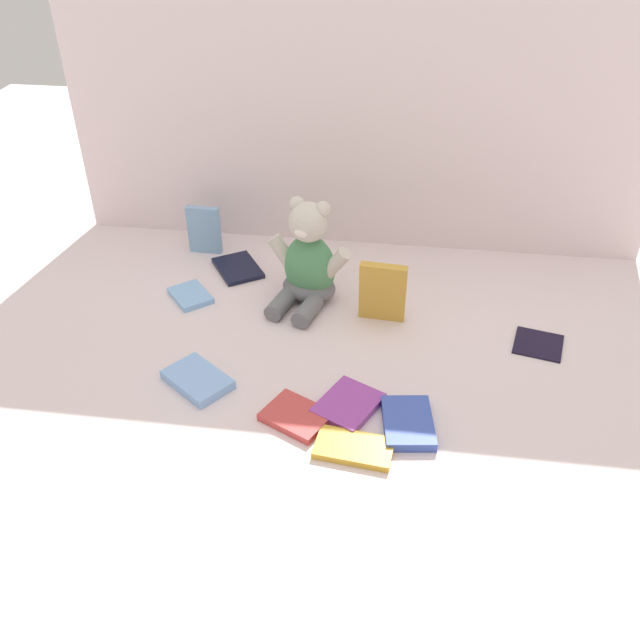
# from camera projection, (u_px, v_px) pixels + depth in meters

# --- Properties ---
(ground_plane) EXTENTS (3.20, 3.20, 0.00)m
(ground_plane) POSITION_uv_depth(u_px,v_px,m) (337.00, 332.00, 1.44)
(ground_plane) COLOR silver
(backdrop_drape) EXTENTS (1.42, 0.03, 0.72)m
(backdrop_drape) POSITION_uv_depth(u_px,v_px,m) (360.00, 102.00, 1.57)
(backdrop_drape) COLOR silver
(backdrop_drape) RESTS_ON ground_plane
(teddy_bear) EXTENTS (0.20, 0.20, 0.24)m
(teddy_bear) POSITION_uv_depth(u_px,v_px,m) (308.00, 264.00, 1.50)
(teddy_bear) COLOR #4C8C59
(teddy_bear) RESTS_ON ground_plane
(book_case_0) EXTENTS (0.14, 0.15, 0.02)m
(book_case_0) POSITION_uv_depth(u_px,v_px,m) (348.00, 405.00, 1.25)
(book_case_0) COLOR purple
(book_case_0) RESTS_ON ground_plane
(book_case_1) EXTENTS (0.12, 0.12, 0.01)m
(book_case_1) POSITION_uv_depth(u_px,v_px,m) (190.00, 296.00, 1.55)
(book_case_1) COLOR #7EB1E5
(book_case_1) RESTS_ON ground_plane
(book_case_2) EXTENTS (0.15, 0.15, 0.02)m
(book_case_2) POSITION_uv_depth(u_px,v_px,m) (198.00, 380.00, 1.30)
(book_case_2) COLOR #80ABE5
(book_case_2) RESTS_ON ground_plane
(book_case_3) EXTENTS (0.15, 0.16, 0.01)m
(book_case_3) POSITION_uv_depth(u_px,v_px,m) (238.00, 268.00, 1.65)
(book_case_3) COLOR black
(book_case_3) RESTS_ON ground_plane
(book_case_4) EXTENTS (0.12, 0.12, 0.01)m
(book_case_4) POSITION_uv_depth(u_px,v_px,m) (538.00, 343.00, 1.41)
(book_case_4) COLOR black
(book_case_4) RESTS_ON ground_plane
(book_case_5) EXTENTS (0.08, 0.02, 0.12)m
(book_case_5) POSITION_uv_depth(u_px,v_px,m) (204.00, 230.00, 1.69)
(book_case_5) COLOR #7AA5CC
(book_case_5) RESTS_ON ground_plane
(book_case_6) EXTENTS (0.14, 0.13, 0.01)m
(book_case_6) POSITION_uv_depth(u_px,v_px,m) (296.00, 416.00, 1.22)
(book_case_6) COLOR #BD3E3C
(book_case_6) RESTS_ON ground_plane
(book_case_7) EXTENTS (0.10, 0.14, 0.02)m
(book_case_7) POSITION_uv_depth(u_px,v_px,m) (408.00, 423.00, 1.21)
(book_case_7) COLOR #3851AD
(book_case_7) RESTS_ON ground_plane
(book_case_8) EXTENTS (0.14, 0.09, 0.01)m
(book_case_8) POSITION_uv_depth(u_px,v_px,m) (354.00, 448.00, 1.16)
(book_case_8) COLOR gold
(book_case_8) RESTS_ON ground_plane
(book_case_9) EXTENTS (0.10, 0.04, 0.14)m
(book_case_9) POSITION_uv_depth(u_px,v_px,m) (383.00, 292.00, 1.44)
(book_case_9) COLOR gold
(book_case_9) RESTS_ON ground_plane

